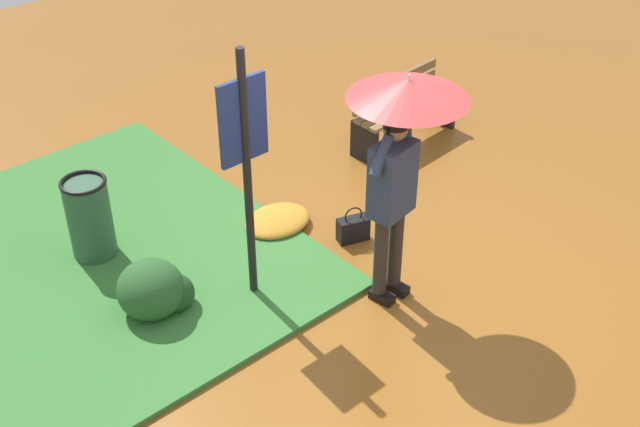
# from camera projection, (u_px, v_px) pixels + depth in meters

# --- Properties ---
(ground_plane) EXTENTS (18.00, 18.00, 0.00)m
(ground_plane) POSITION_uv_depth(u_px,v_px,m) (405.00, 291.00, 7.25)
(ground_plane) COLOR brown
(grass_verge) EXTENTS (4.80, 4.00, 0.05)m
(grass_verge) POSITION_uv_depth(u_px,v_px,m) (21.00, 291.00, 7.21)
(grass_verge) COLOR #387533
(grass_verge) RESTS_ON ground_plane
(person_with_umbrella) EXTENTS (0.96, 0.96, 2.04)m
(person_with_umbrella) POSITION_uv_depth(u_px,v_px,m) (401.00, 135.00, 6.39)
(person_with_umbrella) COLOR #2D2823
(person_with_umbrella) RESTS_ON ground_plane
(info_sign_post) EXTENTS (0.44, 0.07, 2.30)m
(info_sign_post) POSITION_uv_depth(u_px,v_px,m) (245.00, 150.00, 6.41)
(info_sign_post) COLOR black
(info_sign_post) RESTS_ON ground_plane
(handbag) EXTENTS (0.33, 0.23, 0.37)m
(handbag) POSITION_uv_depth(u_px,v_px,m) (353.00, 229.00, 7.81)
(handbag) COLOR black
(handbag) RESTS_ON ground_plane
(park_bench) EXTENTS (1.40, 0.46, 0.75)m
(park_bench) POSITION_uv_depth(u_px,v_px,m) (403.00, 109.00, 9.26)
(park_bench) COLOR black
(park_bench) RESTS_ON ground_plane
(trash_bin) EXTENTS (0.42, 0.42, 0.83)m
(trash_bin) POSITION_uv_depth(u_px,v_px,m) (90.00, 220.00, 7.42)
(trash_bin) COLOR #2D5138
(trash_bin) RESTS_ON ground_plane
(shrub_cluster) EXTENTS (0.62, 0.57, 0.51)m
(shrub_cluster) POSITION_uv_depth(u_px,v_px,m) (155.00, 290.00, 6.88)
(shrub_cluster) COLOR #285628
(shrub_cluster) RESTS_ON ground_plane
(leaf_pile_near_person) EXTENTS (0.68, 0.54, 0.15)m
(leaf_pile_near_person) POSITION_uv_depth(u_px,v_px,m) (277.00, 221.00, 8.01)
(leaf_pile_near_person) COLOR #C68428
(leaf_pile_near_person) RESTS_ON ground_plane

